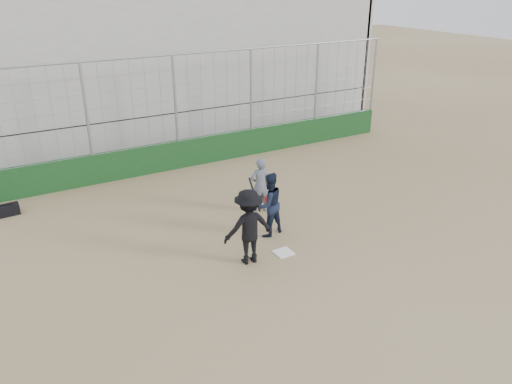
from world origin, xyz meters
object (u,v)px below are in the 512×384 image
catcher_crouched (269,215)px  equipment_bag (5,210)px  batter_at_plate (249,227)px  umpire (260,188)px

catcher_crouched → equipment_bag: size_ratio=1.57×
catcher_crouched → batter_at_plate: bearing=-141.4°
catcher_crouched → umpire: size_ratio=0.80×
batter_at_plate → umpire: (1.64, 2.28, -0.20)m
batter_at_plate → equipment_bag: size_ratio=2.66×
batter_at_plate → equipment_bag: bearing=130.7°
batter_at_plate → umpire: 2.82m
batter_at_plate → catcher_crouched: size_ratio=1.70×
umpire → equipment_bag: 7.43m
umpire → batter_at_plate: bearing=59.0°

